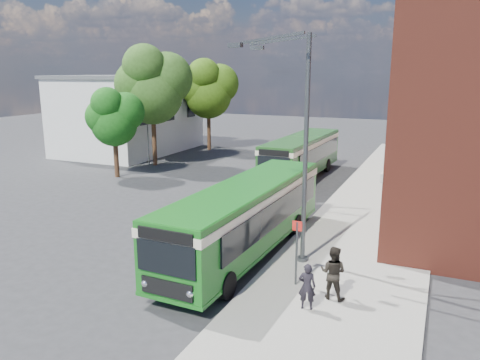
% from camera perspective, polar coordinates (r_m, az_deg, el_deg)
% --- Properties ---
extents(ground, '(120.00, 120.00, 0.00)m').
position_cam_1_polar(ground, '(22.96, -3.60, -6.31)').
color(ground, '#2A2A2C').
rests_on(ground, ground).
extents(pavement, '(6.00, 48.00, 0.15)m').
position_cam_1_polar(pavement, '(28.39, 16.80, -2.89)').
color(pavement, gray).
rests_on(pavement, ground).
extents(kerb_line, '(0.12, 48.00, 0.01)m').
position_cam_1_polar(kerb_line, '(28.89, 10.79, -2.43)').
color(kerb_line, beige).
rests_on(kerb_line, ground).
extents(white_building, '(9.40, 13.40, 7.30)m').
position_cam_1_polar(white_building, '(46.75, -13.31, 7.86)').
color(white_building, silver).
rests_on(white_building, ground).
extents(flagpole, '(0.95, 0.10, 9.00)m').
position_cam_1_polar(flagpole, '(39.37, -11.26, 8.92)').
color(flagpole, '#3C4042').
rests_on(flagpole, ground).
extents(street_lamp, '(2.96, 2.38, 9.00)m').
position_cam_1_polar(street_lamp, '(18.19, 6.92, 4.07)').
color(street_lamp, '#3C4042').
rests_on(street_lamp, ground).
extents(bus_stop_sign, '(0.35, 0.08, 2.52)m').
position_cam_1_polar(bus_stop_sign, '(16.79, 6.91, -8.32)').
color(bus_stop_sign, '#3C4042').
rests_on(bus_stop_sign, ground).
extents(bus_front, '(2.97, 12.09, 3.02)m').
position_cam_1_polar(bus_front, '(19.75, 0.78, -3.92)').
color(bus_front, '#166419').
rests_on(bus_front, ground).
extents(bus_rear, '(2.93, 11.50, 3.02)m').
position_cam_1_polar(bus_rear, '(34.45, 7.55, 3.29)').
color(bus_rear, '#1F511D').
rests_on(bus_rear, ground).
extents(pedestrian_a, '(0.63, 0.48, 1.54)m').
position_cam_1_polar(pedestrian_a, '(15.44, 8.17, -12.71)').
color(pedestrian_a, black).
rests_on(pedestrian_a, pavement).
extents(pedestrian_b, '(0.95, 0.77, 1.83)m').
position_cam_1_polar(pedestrian_b, '(16.19, 11.28, -11.01)').
color(pedestrian_b, black).
rests_on(pedestrian_b, pavement).
extents(tree_left, '(3.90, 3.71, 6.59)m').
position_cam_1_polar(tree_left, '(35.14, -15.12, 7.48)').
color(tree_left, '#3A2515').
rests_on(tree_left, ground).
extents(tree_mid, '(5.78, 5.50, 9.76)m').
position_cam_1_polar(tree_mid, '(38.88, -10.65, 11.39)').
color(tree_mid, '#3A2515').
rests_on(tree_mid, ground).
extents(tree_right, '(5.27, 5.01, 8.91)m').
position_cam_1_polar(tree_right, '(46.32, -3.84, 11.09)').
color(tree_right, '#3A2515').
rests_on(tree_right, ground).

